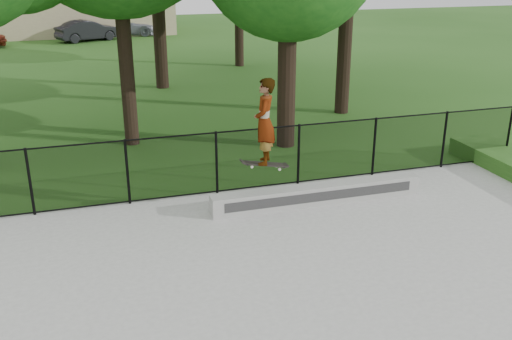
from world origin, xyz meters
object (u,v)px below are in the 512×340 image
(grind_ledge, at_px, (318,194))
(skater_airborne, at_px, (265,123))
(car_b, at_px, (88,31))
(car_c, at_px, (124,25))

(grind_ledge, bearing_deg, skater_airborne, -172.19)
(car_b, xyz_separation_m, car_c, (2.52, 2.18, 0.01))
(grind_ledge, xyz_separation_m, car_c, (-1.55, 31.17, 0.41))
(car_b, bearing_deg, grind_ledge, 165.21)
(car_b, xyz_separation_m, skater_airborne, (2.76, -29.17, 1.39))
(grind_ledge, distance_m, skater_airborne, 2.23)
(car_c, bearing_deg, grind_ledge, -165.24)
(car_c, relative_size, skater_airborne, 2.24)
(grind_ledge, relative_size, skater_airborne, 2.51)
(car_c, bearing_deg, skater_airborne, -167.65)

